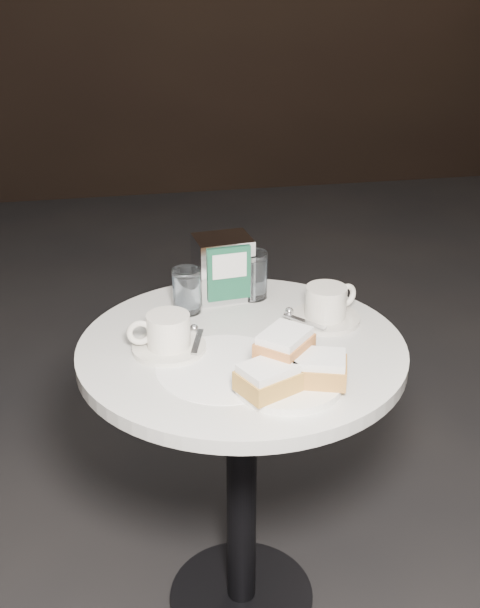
% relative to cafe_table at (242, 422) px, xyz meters
% --- Properties ---
extents(ground, '(7.00, 7.00, 0.00)m').
position_rel_cafe_table_xyz_m(ground, '(0.00, 0.00, -0.55)').
color(ground, black).
rests_on(ground, ground).
extents(cafe_table, '(0.70, 0.70, 0.74)m').
position_rel_cafe_table_xyz_m(cafe_table, '(0.00, 0.00, 0.00)').
color(cafe_table, black).
rests_on(cafe_table, ground).
extents(sugar_spill, '(0.32, 0.32, 0.00)m').
position_rel_cafe_table_xyz_m(sugar_spill, '(-0.05, -0.09, 0.20)').
color(sugar_spill, white).
rests_on(sugar_spill, cafe_table).
extents(beignet_plate, '(0.24, 0.23, 0.10)m').
position_rel_cafe_table_xyz_m(beignet_plate, '(0.06, -0.19, 0.24)').
color(beignet_plate, white).
rests_on(beignet_plate, cafe_table).
extents(coffee_cup_left, '(0.17, 0.16, 0.08)m').
position_rel_cafe_table_xyz_m(coffee_cup_left, '(-0.16, 0.00, 0.23)').
color(coffee_cup_left, silver).
rests_on(coffee_cup_left, cafe_table).
extents(coffee_cup_right, '(0.21, 0.21, 0.08)m').
position_rel_cafe_table_xyz_m(coffee_cup_right, '(0.21, 0.08, 0.23)').
color(coffee_cup_right, beige).
rests_on(coffee_cup_right, cafe_table).
extents(water_glass_left, '(0.07, 0.07, 0.10)m').
position_rel_cafe_table_xyz_m(water_glass_left, '(-0.09, 0.18, 0.25)').
color(water_glass_left, white).
rests_on(water_glass_left, cafe_table).
extents(water_glass_right, '(0.07, 0.07, 0.11)m').
position_rel_cafe_table_xyz_m(water_glass_right, '(0.07, 0.23, 0.25)').
color(water_glass_right, white).
rests_on(water_glass_right, cafe_table).
extents(napkin_dispenser, '(0.14, 0.12, 0.15)m').
position_rel_cafe_table_xyz_m(napkin_dispenser, '(0.00, 0.24, 0.27)').
color(napkin_dispenser, silver).
rests_on(napkin_dispenser, cafe_table).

